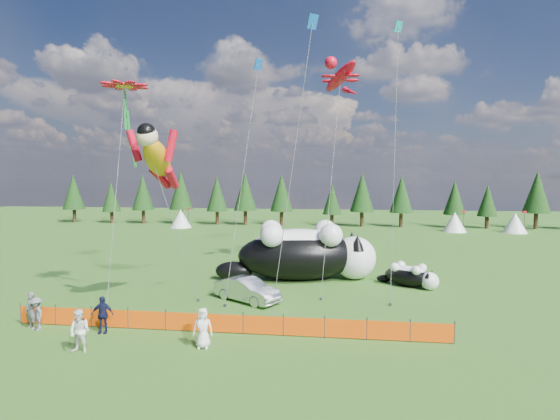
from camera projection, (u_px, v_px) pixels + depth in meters
name	position (u px, v px, depth m)	size (l,w,h in m)	color
ground	(237.00, 314.00, 24.63)	(160.00, 160.00, 0.00)	#14390A
safety_fence	(223.00, 323.00, 21.63)	(22.06, 0.06, 1.10)	#262626
tree_line	(301.00, 200.00, 68.82)	(90.00, 4.00, 8.00)	black
festival_tents	(375.00, 221.00, 62.66)	(50.00, 3.20, 2.80)	white
cat_large	(305.00, 252.00, 32.83)	(12.12, 5.78, 4.40)	black
cat_small	(410.00, 276.00, 30.80)	(4.07, 3.23, 1.66)	black
car	(247.00, 290.00, 27.15)	(1.57, 4.49, 1.48)	silver
spectator_a	(31.00, 310.00, 22.28)	(0.69, 0.45, 1.88)	slate
spectator_b	(80.00, 331.00, 19.16)	(0.95, 0.56, 1.95)	white
spectator_c	(102.00, 315.00, 21.64)	(1.09, 0.56, 1.86)	black
spectator_d	(37.00, 314.00, 22.02)	(1.09, 0.56, 1.69)	slate
spectator_e	(203.00, 328.00, 19.76)	(0.90, 0.58, 1.83)	white
superhero_kite	(157.00, 159.00, 24.84)	(4.92, 5.23, 10.96)	orange
gecko_kite	(340.00, 77.00, 34.97)	(5.90, 12.53, 18.07)	red
flower_kite	(125.00, 88.00, 25.89)	(3.26, 6.03, 13.73)	red
diamond_kite_a	(257.00, 77.00, 28.40)	(1.89, 4.31, 15.93)	#0C54B4
diamond_kite_b	(398.00, 39.00, 31.91)	(1.75, 8.01, 20.22)	#0E9FAA
diamond_kite_c	(310.00, 41.00, 21.57)	(2.63, 0.66, 16.09)	#0C54B4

